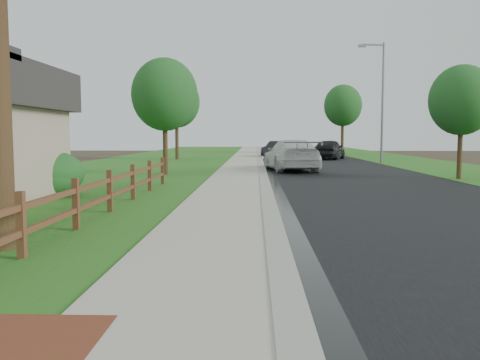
{
  "coord_description": "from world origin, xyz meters",
  "views": [
    {
      "loc": [
        0.02,
        -4.84,
        1.96
      ],
      "look_at": [
        -0.3,
        5.84,
        1.01
      ],
      "focal_mm": 38.0,
      "sensor_mm": 36.0,
      "label": 1
    }
  ],
  "objects_px": {
    "ranch_fence": "(95,195)",
    "streetlight": "(381,96)",
    "white_suv": "(291,155)",
    "dark_car_mid": "(329,149)"
  },
  "relations": [
    {
      "from": "white_suv",
      "to": "streetlight",
      "type": "bearing_deg",
      "value": -140.07
    },
    {
      "from": "dark_car_mid",
      "to": "streetlight",
      "type": "distance_m",
      "value": 7.72
    },
    {
      "from": "ranch_fence",
      "to": "streetlight",
      "type": "xyz_separation_m",
      "value": [
        12.15,
        23.92,
        4.03
      ]
    },
    {
      "from": "white_suv",
      "to": "streetlight",
      "type": "relative_size",
      "value": 0.71
    },
    {
      "from": "ranch_fence",
      "to": "white_suv",
      "type": "bearing_deg",
      "value": 71.5
    },
    {
      "from": "dark_car_mid",
      "to": "ranch_fence",
      "type": "bearing_deg",
      "value": 92.53
    },
    {
      "from": "ranch_fence",
      "to": "dark_car_mid",
      "type": "distance_m",
      "value": 31.63
    },
    {
      "from": "white_suv",
      "to": "dark_car_mid",
      "type": "xyz_separation_m",
      "value": [
        4.02,
        13.4,
        -0.03
      ]
    },
    {
      "from": "white_suv",
      "to": "streetlight",
      "type": "xyz_separation_m",
      "value": [
        6.55,
        7.18,
        3.78
      ]
    },
    {
      "from": "ranch_fence",
      "to": "white_suv",
      "type": "xyz_separation_m",
      "value": [
        5.6,
        16.74,
        0.25
      ]
    }
  ]
}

